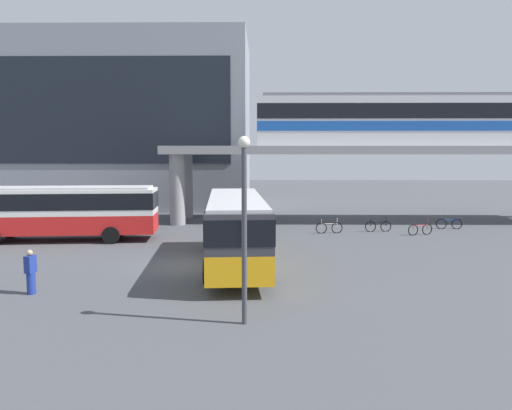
# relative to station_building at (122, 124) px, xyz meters

# --- Properties ---
(ground_plane) EXTENTS (120.00, 120.00, 0.00)m
(ground_plane) POSITION_rel_station_building_xyz_m (10.27, -16.04, -7.97)
(ground_plane) COLOR #47494F
(station_building) EXTENTS (24.69, 13.44, 15.93)m
(station_building) POSITION_rel_station_building_xyz_m (0.00, 0.00, 0.00)
(station_building) COLOR gray
(station_building) RESTS_ON ground_plane
(elevated_platform) EXTENTS (31.86, 5.62, 5.70)m
(elevated_platform) POSITION_rel_station_building_xyz_m (22.35, -11.10, -3.10)
(elevated_platform) COLOR gray
(elevated_platform) RESTS_ON ground_plane
(train) EXTENTS (19.78, 2.96, 3.84)m
(train) POSITION_rel_station_building_xyz_m (23.27, -11.10, -0.30)
(train) COLOR silver
(train) RESTS_ON elevated_platform
(bus_main) EXTENTS (3.41, 11.21, 3.22)m
(bus_main) POSITION_rel_station_building_xyz_m (12.55, -26.09, -5.98)
(bus_main) COLOR orange
(bus_main) RESTS_ON ground_plane
(bus_secondary) EXTENTS (11.23, 3.55, 3.22)m
(bus_secondary) POSITION_rel_station_building_xyz_m (1.88, -19.75, -5.98)
(bus_secondary) COLOR red
(bus_secondary) RESTS_ON ground_plane
(bicycle_silver) EXTENTS (1.78, 0.30, 1.04)m
(bicycle_silver) POSITION_rel_station_building_xyz_m (18.14, -16.81, -7.61)
(bicycle_silver) COLOR black
(bicycle_silver) RESTS_ON ground_plane
(bicycle_blue) EXTENTS (1.79, 0.12, 1.04)m
(bicycle_blue) POSITION_rel_station_building_xyz_m (26.64, -14.87, -7.61)
(bicycle_blue) COLOR black
(bicycle_blue) RESTS_ON ground_plane
(bicycle_black) EXTENTS (1.78, 0.27, 1.04)m
(bicycle_black) POSITION_rel_station_building_xyz_m (21.49, -16.11, -7.61)
(bicycle_black) COLOR black
(bicycle_black) RESTS_ON ground_plane
(bicycle_red) EXTENTS (1.72, 0.62, 1.04)m
(bicycle_red) POSITION_rel_station_building_xyz_m (23.86, -17.40, -7.61)
(bicycle_red) COLOR black
(bicycle_red) RESTS_ON ground_plane
(pedestrian_near_building) EXTENTS (0.46, 0.47, 1.80)m
(pedestrian_near_building) POSITION_rel_station_building_xyz_m (12.13, -14.81, -7.11)
(pedestrian_near_building) COLOR navy
(pedestrian_near_building) RESTS_ON ground_plane
(pedestrian_waiting_near_stop) EXTENTS (0.35, 0.45, 1.67)m
(pedestrian_waiting_near_stop) POSITION_rel_station_building_xyz_m (5.18, -30.75, -7.18)
(pedestrian_waiting_near_stop) COLOR navy
(pedestrian_waiting_near_stop) RESTS_ON ground_plane
(lamp_post) EXTENTS (0.36, 0.36, 5.74)m
(lamp_post) POSITION_rel_station_building_xyz_m (13.24, -33.85, -4.54)
(lamp_post) COLOR #3F3F44
(lamp_post) RESTS_ON ground_plane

